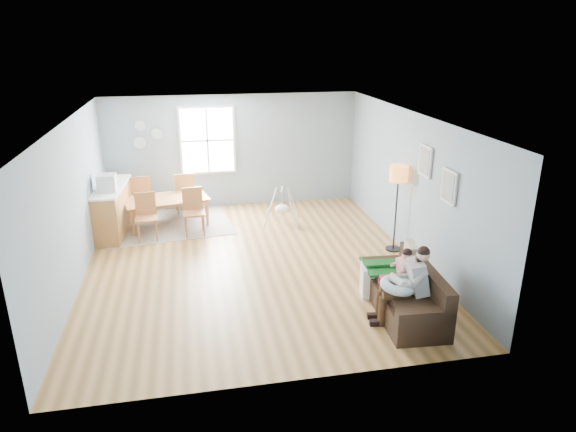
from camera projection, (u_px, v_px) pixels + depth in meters
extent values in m
cube|color=olive|center=(253.00, 265.00, 9.57)|extent=(8.40, 9.40, 0.08)
cube|color=white|center=(249.00, 99.00, 8.54)|extent=(8.40, 9.40, 0.60)
cube|color=#8195A9|center=(229.00, 142.00, 13.40)|extent=(8.40, 0.08, 3.90)
cube|color=#8195A9|center=(315.00, 339.00, 4.80)|extent=(8.40, 0.08, 3.90)
cube|color=#8195A9|center=(466.00, 181.00, 9.85)|extent=(0.08, 9.40, 3.90)
cube|color=silver|center=(207.00, 140.00, 12.09)|extent=(1.32, 0.06, 1.62)
cube|color=white|center=(207.00, 141.00, 12.07)|extent=(1.20, 0.02, 1.50)
cube|color=silver|center=(207.00, 141.00, 12.06)|extent=(1.20, 0.03, 0.04)
cube|color=silver|center=(207.00, 141.00, 12.06)|extent=(0.04, 0.03, 1.50)
cube|color=silver|center=(449.00, 187.00, 8.12)|extent=(0.04, 0.44, 0.54)
cube|color=slate|center=(448.00, 187.00, 8.11)|extent=(0.01, 0.36, 0.46)
cube|color=silver|center=(425.00, 161.00, 8.88)|extent=(0.04, 0.44, 0.54)
cube|color=slate|center=(424.00, 161.00, 8.88)|extent=(0.01, 0.36, 0.46)
cylinder|color=#A6BEC8|center=(140.00, 125.00, 11.69)|extent=(0.24, 0.02, 0.24)
cylinder|color=#A6BEC8|center=(157.00, 134.00, 11.82)|extent=(0.26, 0.02, 0.26)
cylinder|color=#A6BEC8|center=(140.00, 143.00, 11.81)|extent=(0.28, 0.02, 0.28)
cube|color=black|center=(403.00, 301.00, 7.83)|extent=(0.95, 1.94, 0.38)
cube|color=black|center=(425.00, 277.00, 7.73)|extent=(0.32, 1.90, 0.39)
cube|color=black|center=(426.00, 315.00, 6.94)|extent=(0.82, 0.24, 0.14)
cube|color=black|center=(387.00, 262.00, 8.54)|extent=(0.82, 0.24, 0.14)
cube|color=#135627|center=(391.00, 266.00, 8.31)|extent=(0.93, 0.79, 0.04)
cube|color=#C4B695|center=(411.00, 257.00, 8.15)|extent=(0.20, 0.46, 0.45)
cube|color=gray|center=(418.00, 277.00, 7.39)|extent=(0.36, 0.43, 0.52)
sphere|color=#D9A284|center=(423.00, 255.00, 7.27)|extent=(0.19, 0.19, 0.19)
sphere|color=black|center=(424.00, 252.00, 7.26)|extent=(0.18, 0.18, 0.18)
cylinder|color=#341E13|center=(396.00, 295.00, 7.37)|extent=(0.42, 0.20, 0.14)
cylinder|color=#341E13|center=(393.00, 289.00, 7.55)|extent=(0.42, 0.20, 0.14)
cylinder|color=#341E13|center=(382.00, 311.00, 7.45)|extent=(0.11, 0.11, 0.47)
cylinder|color=#341E13|center=(379.00, 304.00, 7.63)|extent=(0.11, 0.11, 0.47)
cube|color=black|center=(377.00, 323.00, 7.51)|extent=(0.22, 0.12, 0.08)
cube|color=black|center=(374.00, 316.00, 7.69)|extent=(0.22, 0.12, 0.08)
torus|color=#AAC5D5|center=(398.00, 286.00, 7.41)|extent=(0.58, 0.56, 0.21)
cylinder|color=silver|center=(398.00, 282.00, 7.39)|extent=(0.19, 0.29, 0.12)
sphere|color=#D9A284|center=(392.00, 276.00, 7.52)|extent=(0.10, 0.10, 0.10)
cube|color=white|center=(404.00, 269.00, 7.86)|extent=(0.22, 0.25, 0.34)
sphere|color=#D9A284|center=(407.00, 255.00, 7.79)|extent=(0.16, 0.16, 0.16)
sphere|color=black|center=(407.00, 253.00, 7.78)|extent=(0.15, 0.15, 0.15)
cylinder|color=#E43780|center=(392.00, 281.00, 7.80)|extent=(0.28, 0.10, 0.08)
cylinder|color=#E43780|center=(388.00, 277.00, 7.92)|extent=(0.28, 0.10, 0.08)
cylinder|color=#E43780|center=(383.00, 291.00, 7.82)|extent=(0.07, 0.07, 0.28)
cylinder|color=#E43780|center=(380.00, 287.00, 7.94)|extent=(0.07, 0.07, 0.28)
cylinder|color=black|center=(393.00, 249.00, 10.14)|extent=(0.30, 0.30, 0.03)
cylinder|color=black|center=(396.00, 214.00, 9.90)|extent=(0.03, 0.03, 1.50)
cylinder|color=orange|center=(399.00, 174.00, 9.62)|extent=(0.34, 0.34, 0.30)
cube|color=white|center=(375.00, 280.00, 8.35)|extent=(0.53, 0.49, 0.50)
cube|color=black|center=(363.00, 280.00, 8.35)|extent=(0.10, 0.34, 0.40)
cube|color=#9D978F|center=(168.00, 225.00, 11.43)|extent=(2.92, 2.36, 0.01)
imported|color=#9B5F32|center=(167.00, 212.00, 11.33)|extent=(1.95, 1.36, 0.62)
cube|color=#A26D38|center=(147.00, 218.00, 10.46)|extent=(0.47, 0.47, 0.04)
cube|color=#A26D38|center=(145.00, 203.00, 10.56)|extent=(0.42, 0.07, 0.48)
cylinder|color=#A26D38|center=(139.00, 233.00, 10.34)|extent=(0.04, 0.04, 0.47)
cylinder|color=#A26D38|center=(157.00, 231.00, 10.42)|extent=(0.04, 0.04, 0.47)
cylinder|color=#A26D38|center=(139.00, 227.00, 10.66)|extent=(0.04, 0.04, 0.47)
cylinder|color=#A26D38|center=(156.00, 225.00, 10.75)|extent=(0.04, 0.04, 0.47)
cube|color=#A26D38|center=(194.00, 213.00, 10.75)|extent=(0.47, 0.47, 0.04)
cube|color=#A26D38|center=(192.00, 198.00, 10.84)|extent=(0.43, 0.07, 0.49)
cylinder|color=#A26D38|center=(186.00, 228.00, 10.62)|extent=(0.04, 0.04, 0.48)
cylinder|color=#A26D38|center=(204.00, 226.00, 10.70)|extent=(0.04, 0.04, 0.48)
cylinder|color=#A26D38|center=(185.00, 222.00, 10.95)|extent=(0.04, 0.04, 0.48)
cylinder|color=#A26D38|center=(202.00, 220.00, 11.03)|extent=(0.04, 0.04, 0.48)
cube|color=#A26D38|center=(142.00, 196.00, 11.80)|extent=(0.49, 0.49, 0.04)
cube|color=#A26D38|center=(141.00, 188.00, 11.52)|extent=(0.44, 0.07, 0.50)
cylinder|color=#A26D38|center=(151.00, 203.00, 12.09)|extent=(0.04, 0.04, 0.49)
cylinder|color=#A26D38|center=(135.00, 205.00, 12.00)|extent=(0.04, 0.04, 0.49)
cylinder|color=#A26D38|center=(151.00, 208.00, 11.76)|extent=(0.04, 0.04, 0.49)
cylinder|color=#A26D38|center=(135.00, 210.00, 11.67)|extent=(0.04, 0.04, 0.49)
cube|color=#A26D38|center=(184.00, 193.00, 12.09)|extent=(0.50, 0.50, 0.04)
cube|color=#A26D38|center=(185.00, 184.00, 11.81)|extent=(0.43, 0.09, 0.49)
cylinder|color=#A26D38|center=(192.00, 200.00, 12.38)|extent=(0.04, 0.04, 0.48)
cylinder|color=#A26D38|center=(176.00, 201.00, 12.28)|extent=(0.04, 0.04, 0.48)
cylinder|color=#A26D38|center=(194.00, 204.00, 12.06)|extent=(0.04, 0.04, 0.48)
cylinder|color=#A26D38|center=(178.00, 206.00, 11.95)|extent=(0.04, 0.04, 0.48)
cube|color=#9B5F32|center=(113.00, 210.00, 10.86)|extent=(0.63, 1.84, 1.01)
cube|color=white|center=(110.00, 187.00, 10.69)|extent=(0.67, 1.88, 0.04)
cube|color=silver|center=(107.00, 183.00, 10.30)|extent=(0.37, 0.35, 0.34)
cube|color=black|center=(98.00, 183.00, 10.27)|extent=(0.03, 0.28, 0.24)
cylinder|color=silver|center=(282.00, 190.00, 11.27)|extent=(0.14, 0.45, 0.04)
ellipsoid|color=beige|center=(282.00, 209.00, 11.42)|extent=(0.32, 0.32, 0.20)
cylinder|color=silver|center=(282.00, 199.00, 11.35)|extent=(0.01, 0.01, 0.36)
cylinder|color=silver|center=(270.00, 210.00, 11.17)|extent=(0.34, 0.23, 0.79)
cylinder|color=silver|center=(293.00, 210.00, 11.15)|extent=(0.22, 0.35, 0.79)
cylinder|color=silver|center=(272.00, 203.00, 11.65)|extent=(0.22, 0.35, 0.79)
cylinder|color=silver|center=(294.00, 203.00, 11.63)|extent=(0.34, 0.23, 0.79)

